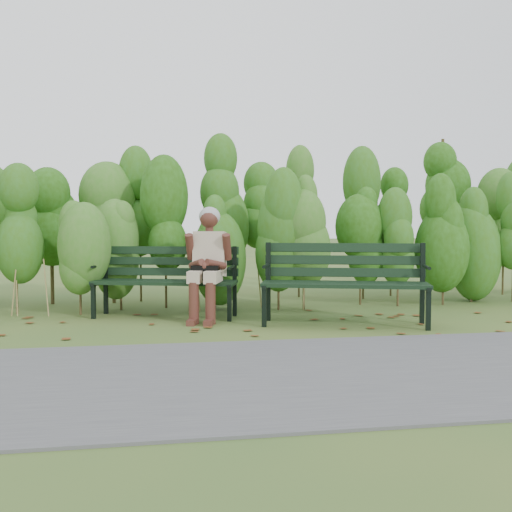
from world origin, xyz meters
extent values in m
plane|color=#395A27|center=(0.00, 0.00, 0.00)|extent=(80.00, 80.00, 0.00)
cube|color=#474749|center=(0.00, -2.20, 0.01)|extent=(60.00, 2.50, 0.01)
cylinder|color=#47381E|center=(-2.75, 1.30, 0.40)|extent=(0.03, 0.03, 0.80)
ellipsoid|color=#366315|center=(-2.75, 1.30, 1.04)|extent=(0.64, 0.64, 1.44)
cylinder|color=#47381E|center=(-2.14, 1.30, 0.40)|extent=(0.03, 0.03, 0.80)
ellipsoid|color=#366315|center=(-2.14, 1.30, 1.04)|extent=(0.64, 0.64, 1.44)
cylinder|color=#47381E|center=(-1.53, 1.30, 0.40)|extent=(0.03, 0.03, 0.80)
ellipsoid|color=#366315|center=(-1.53, 1.30, 1.04)|extent=(0.64, 0.64, 1.44)
cylinder|color=#47381E|center=(-0.92, 1.30, 0.40)|extent=(0.03, 0.03, 0.80)
ellipsoid|color=#366315|center=(-0.92, 1.30, 1.04)|extent=(0.64, 0.64, 1.44)
cylinder|color=#47381E|center=(-0.31, 1.30, 0.40)|extent=(0.03, 0.03, 0.80)
ellipsoid|color=#366315|center=(-0.31, 1.30, 1.04)|extent=(0.64, 0.64, 1.44)
cylinder|color=#47381E|center=(0.31, 1.30, 0.40)|extent=(0.03, 0.03, 0.80)
ellipsoid|color=#366315|center=(0.31, 1.30, 1.04)|extent=(0.64, 0.64, 1.44)
cylinder|color=#47381E|center=(0.92, 1.30, 0.40)|extent=(0.03, 0.03, 0.80)
ellipsoid|color=#366315|center=(0.92, 1.30, 1.04)|extent=(0.64, 0.64, 1.44)
cylinder|color=#47381E|center=(1.53, 1.30, 0.40)|extent=(0.03, 0.03, 0.80)
ellipsoid|color=#366315|center=(1.53, 1.30, 1.04)|extent=(0.64, 0.64, 1.44)
cylinder|color=#47381E|center=(2.14, 1.30, 0.40)|extent=(0.03, 0.03, 0.80)
ellipsoid|color=#366315|center=(2.14, 1.30, 1.04)|extent=(0.64, 0.64, 1.44)
cylinder|color=#47381E|center=(2.75, 1.30, 0.40)|extent=(0.03, 0.03, 0.80)
ellipsoid|color=#366315|center=(2.75, 1.30, 1.04)|extent=(0.64, 0.64, 1.44)
cylinder|color=#47381E|center=(3.36, 1.30, 0.40)|extent=(0.03, 0.03, 0.80)
ellipsoid|color=#366315|center=(3.36, 1.30, 1.04)|extent=(0.64, 0.64, 1.44)
cylinder|color=#47381E|center=(-2.69, 2.30, 0.55)|extent=(0.04, 0.04, 1.10)
ellipsoid|color=#264F0D|center=(-2.69, 2.30, 1.43)|extent=(0.70, 0.70, 1.98)
cylinder|color=#47381E|center=(-1.92, 2.30, 0.55)|extent=(0.04, 0.04, 1.10)
ellipsoid|color=#264F0D|center=(-1.92, 2.30, 1.43)|extent=(0.70, 0.70, 1.98)
cylinder|color=#47381E|center=(-1.15, 2.30, 0.55)|extent=(0.04, 0.04, 1.10)
ellipsoid|color=#264F0D|center=(-1.15, 2.30, 1.43)|extent=(0.70, 0.70, 1.98)
cylinder|color=#47381E|center=(-0.38, 2.30, 0.55)|extent=(0.04, 0.04, 1.10)
ellipsoid|color=#264F0D|center=(-0.38, 2.30, 1.43)|extent=(0.70, 0.70, 1.98)
cylinder|color=#47381E|center=(0.38, 2.30, 0.55)|extent=(0.04, 0.04, 1.10)
ellipsoid|color=#264F0D|center=(0.38, 2.30, 1.43)|extent=(0.70, 0.70, 1.98)
cylinder|color=#47381E|center=(1.15, 2.30, 0.55)|extent=(0.04, 0.04, 1.10)
ellipsoid|color=#264F0D|center=(1.15, 2.30, 1.43)|extent=(0.70, 0.70, 1.98)
cylinder|color=#47381E|center=(1.92, 2.30, 0.55)|extent=(0.04, 0.04, 1.10)
ellipsoid|color=#264F0D|center=(1.92, 2.30, 1.43)|extent=(0.70, 0.70, 1.98)
cylinder|color=#47381E|center=(2.69, 2.30, 0.55)|extent=(0.04, 0.04, 1.10)
ellipsoid|color=#264F0D|center=(2.69, 2.30, 1.43)|extent=(0.70, 0.70, 1.98)
cylinder|color=#47381E|center=(3.46, 2.30, 0.55)|extent=(0.04, 0.04, 1.10)
ellipsoid|color=#264F0D|center=(3.46, 2.30, 1.43)|extent=(0.70, 0.70, 1.98)
cylinder|color=#47381E|center=(4.22, 2.30, 0.55)|extent=(0.04, 0.04, 1.10)
ellipsoid|color=#264F0D|center=(4.22, 2.30, 1.43)|extent=(0.70, 0.70, 1.98)
cube|color=brown|center=(-0.74, -0.97, 0.00)|extent=(0.11, 0.10, 0.01)
cube|color=brown|center=(2.43, 0.83, 0.00)|extent=(0.11, 0.11, 0.01)
cube|color=brown|center=(0.64, -0.48, 0.00)|extent=(0.09, 0.11, 0.01)
cube|color=brown|center=(1.00, -0.62, 0.00)|extent=(0.09, 0.10, 0.01)
cube|color=brown|center=(-0.52, -0.69, 0.00)|extent=(0.10, 0.11, 0.01)
cube|color=brown|center=(1.50, 0.47, 0.00)|extent=(0.10, 0.11, 0.01)
cube|color=brown|center=(-2.29, -1.19, 0.00)|extent=(0.10, 0.11, 0.01)
cube|color=brown|center=(2.82, 0.55, 0.00)|extent=(0.11, 0.11, 0.01)
cube|color=brown|center=(1.31, -0.63, 0.00)|extent=(0.07, 0.09, 0.01)
cube|color=brown|center=(-1.47, -0.98, 0.00)|extent=(0.11, 0.10, 0.01)
cube|color=brown|center=(-2.49, 0.04, 0.00)|extent=(0.11, 0.10, 0.01)
cube|color=brown|center=(1.08, 0.60, 0.00)|extent=(0.11, 0.10, 0.01)
cube|color=brown|center=(-2.32, -1.11, 0.00)|extent=(0.09, 0.07, 0.01)
cube|color=brown|center=(-2.50, 0.82, 0.00)|extent=(0.10, 0.08, 0.01)
cube|color=brown|center=(-2.04, -0.64, 0.00)|extent=(0.08, 0.10, 0.01)
cube|color=brown|center=(-1.64, -0.01, 0.00)|extent=(0.11, 0.11, 0.01)
cube|color=brown|center=(0.10, -0.71, 0.00)|extent=(0.11, 0.10, 0.01)
cube|color=brown|center=(2.38, -0.48, 0.00)|extent=(0.10, 0.09, 0.01)
cube|color=brown|center=(-1.97, -0.50, 0.00)|extent=(0.08, 0.10, 0.01)
cube|color=brown|center=(1.58, -0.48, 0.00)|extent=(0.07, 0.09, 0.01)
cube|color=brown|center=(-0.75, 0.69, 0.00)|extent=(0.11, 0.10, 0.01)
cube|color=brown|center=(-0.50, -1.03, 0.00)|extent=(0.11, 0.10, 0.01)
cube|color=brown|center=(1.55, -1.07, 0.00)|extent=(0.11, 0.11, 0.01)
cube|color=brown|center=(2.22, -0.79, 0.00)|extent=(0.10, 0.08, 0.01)
cube|color=brown|center=(1.56, -1.01, 0.00)|extent=(0.10, 0.08, 0.01)
cube|color=brown|center=(1.71, -0.01, 0.00)|extent=(0.11, 0.11, 0.01)
cube|color=brown|center=(-0.12, 0.72, 0.00)|extent=(0.08, 0.09, 0.01)
cube|color=brown|center=(-1.85, 0.48, 0.00)|extent=(0.10, 0.11, 0.01)
cube|color=brown|center=(1.03, -0.19, 0.00)|extent=(0.11, 0.10, 0.01)
cube|color=brown|center=(-2.08, 0.21, 0.00)|extent=(0.11, 0.10, 0.01)
cube|color=brown|center=(0.17, -0.26, 0.00)|extent=(0.11, 0.10, 0.01)
cube|color=brown|center=(-0.19, 0.18, 0.00)|extent=(0.11, 0.11, 0.01)
cube|color=brown|center=(-2.52, 0.27, 0.00)|extent=(0.11, 0.11, 0.01)
cube|color=brown|center=(-2.41, 0.25, 0.00)|extent=(0.11, 0.11, 0.01)
cube|color=black|center=(-1.09, 0.57, 0.43)|extent=(1.66, 0.58, 0.04)
cube|color=black|center=(-1.06, 0.68, 0.43)|extent=(1.66, 0.58, 0.04)
cube|color=black|center=(-1.02, 0.79, 0.43)|extent=(1.66, 0.58, 0.04)
cube|color=black|center=(-0.99, 0.91, 0.43)|extent=(1.66, 0.58, 0.04)
cube|color=black|center=(-0.97, 0.99, 0.53)|extent=(1.65, 0.53, 0.10)
cube|color=black|center=(-0.96, 1.01, 0.66)|extent=(1.65, 0.53, 0.10)
cube|color=black|center=(-0.96, 1.02, 0.79)|extent=(1.65, 0.53, 0.10)
cube|color=black|center=(-1.88, 0.79, 0.21)|extent=(0.06, 0.06, 0.43)
cube|color=black|center=(-1.76, 1.18, 0.43)|extent=(0.06, 0.06, 0.85)
cube|color=black|center=(-1.82, 0.97, 0.41)|extent=(0.18, 0.47, 0.04)
cylinder|color=black|center=(-1.83, 0.92, 0.61)|extent=(0.13, 0.35, 0.03)
cube|color=black|center=(-0.31, 0.33, 0.21)|extent=(0.06, 0.06, 0.43)
cube|color=black|center=(-0.20, 0.72, 0.43)|extent=(0.06, 0.06, 0.85)
cube|color=black|center=(-0.26, 0.51, 0.41)|extent=(0.18, 0.47, 0.04)
cylinder|color=black|center=(-0.27, 0.46, 0.61)|extent=(0.13, 0.35, 0.03)
cube|color=black|center=(0.84, -0.35, 0.45)|extent=(1.77, 0.64, 0.04)
cube|color=black|center=(0.88, -0.23, 0.45)|extent=(1.77, 0.64, 0.04)
cube|color=black|center=(0.92, -0.11, 0.45)|extent=(1.77, 0.64, 0.04)
cube|color=black|center=(0.96, 0.01, 0.45)|extent=(1.77, 0.64, 0.04)
cube|color=black|center=(0.98, 0.10, 0.57)|extent=(1.76, 0.59, 0.11)
cube|color=black|center=(0.99, 0.11, 0.71)|extent=(1.76, 0.59, 0.11)
cube|color=black|center=(0.99, 0.13, 0.85)|extent=(1.76, 0.59, 0.11)
cube|color=black|center=(0.01, -0.11, 0.23)|extent=(0.06, 0.06, 0.45)
cube|color=black|center=(0.14, 0.30, 0.45)|extent=(0.06, 0.06, 0.91)
cube|color=black|center=(0.07, 0.08, 0.43)|extent=(0.20, 0.50, 0.04)
cylinder|color=black|center=(0.05, 0.03, 0.66)|extent=(0.15, 0.37, 0.04)
cube|color=black|center=(1.67, -0.62, 0.23)|extent=(0.06, 0.06, 0.45)
cube|color=black|center=(1.80, -0.20, 0.45)|extent=(0.06, 0.06, 0.91)
cube|color=black|center=(1.73, -0.43, 0.43)|extent=(0.20, 0.50, 0.04)
cylinder|color=black|center=(1.72, -0.48, 0.66)|extent=(0.15, 0.37, 0.04)
cube|color=tan|center=(-0.68, 0.40, 0.52)|extent=(0.27, 0.47, 0.14)
cube|color=tan|center=(-0.50, 0.35, 0.52)|extent=(0.27, 0.47, 0.14)
cylinder|color=#4F261D|center=(-0.73, 0.23, 0.23)|extent=(0.14, 0.14, 0.47)
cylinder|color=#4F261D|center=(-0.55, 0.18, 0.23)|extent=(0.14, 0.14, 0.47)
cube|color=#4F261D|center=(-0.75, 0.15, 0.03)|extent=(0.15, 0.23, 0.06)
cube|color=#4F261D|center=(-0.57, 0.09, 0.03)|extent=(0.15, 0.23, 0.06)
cube|color=tan|center=(-0.51, 0.65, 0.76)|extent=(0.44, 0.36, 0.55)
cylinder|color=#4F261D|center=(-0.51, 0.63, 1.05)|extent=(0.09, 0.09, 0.11)
sphere|color=#4F261D|center=(-0.52, 0.62, 1.18)|extent=(0.22, 0.22, 0.22)
ellipsoid|color=gray|center=(-0.51, 0.64, 1.21)|extent=(0.25, 0.24, 0.23)
cylinder|color=#4F261D|center=(-0.74, 0.63, 0.85)|extent=(0.15, 0.24, 0.33)
cylinder|color=#4F261D|center=(-0.32, 0.50, 0.85)|extent=(0.15, 0.24, 0.33)
cylinder|color=#4F261D|center=(-0.68, 0.46, 0.66)|extent=(0.18, 0.30, 0.14)
cylinder|color=#4F261D|center=(-0.46, 0.40, 0.66)|extent=(0.28, 0.23, 0.14)
sphere|color=#4F261D|center=(-0.59, 0.37, 0.64)|extent=(0.12, 0.12, 0.12)
cube|color=black|center=(-0.59, 0.38, 0.56)|extent=(0.34, 0.21, 0.17)
camera|label=1|loc=(-1.19, -6.46, 1.11)|focal=42.00mm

